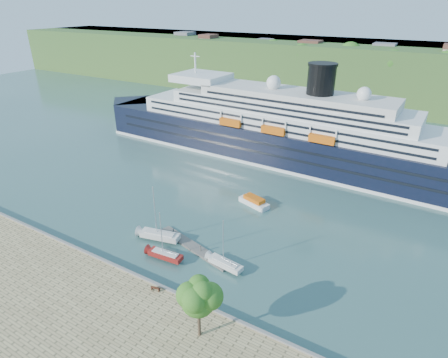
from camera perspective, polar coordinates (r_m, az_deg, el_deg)
ground at (r=63.98m, az=-12.97°, el=-14.75°), size 400.00×400.00×0.00m
far_hillside at (r=184.47m, az=19.77°, el=15.19°), size 400.00×50.00×24.00m
quay_coping at (r=63.14m, az=-13.20°, el=-14.05°), size 220.00×0.50×0.30m
cruise_ship at (r=104.71m, az=7.34°, el=10.35°), size 121.37×20.23×27.18m
park_bench at (r=59.76m, az=-10.39°, el=-16.00°), size 1.55×0.86×0.94m
promenade_tree at (r=49.83m, az=-3.90°, el=-18.81°), size 5.94×5.94×9.83m
floating_pontoon at (r=69.38m, az=-4.68°, el=-10.27°), size 17.30×6.23×0.38m
sailboat_white_near at (r=69.35m, az=-9.99°, el=-5.54°), size 8.56×4.07×10.67m
sailboat_red at (r=64.74m, az=-9.12°, el=-8.87°), size 7.04×2.52×8.91m
sailboat_white_far at (r=62.03m, az=0.24°, el=-10.25°), size 7.02×2.70×8.84m
tender_launch at (r=82.30m, az=4.60°, el=-3.37°), size 7.65×4.51×2.00m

